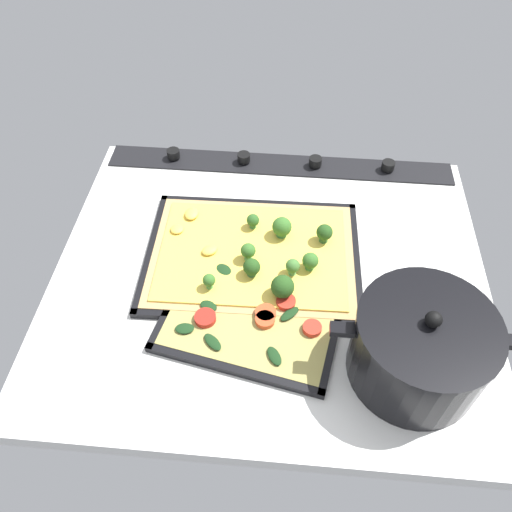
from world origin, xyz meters
The scene contains 7 objects.
ground_plane centered at (0.00, 0.00, -1.50)cm, with size 78.45×67.64×3.00cm, color silver.
stove_control_panel centered at (0.00, -30.32, 0.55)cm, with size 75.31×7.00×2.60cm.
baking_tray_front centered at (3.37, -2.92, 0.36)cm, with size 40.04×30.11×1.30cm.
broccoli_pizza centered at (2.69, -2.59, 1.66)cm, with size 37.59×27.66×5.70cm.
baking_tray_back centered at (2.12, 9.66, 0.38)cm, with size 33.34×28.82×1.30cm.
veggie_pizza_back centered at (2.07, 9.86, 1.08)cm, with size 30.52×25.99×1.90cm.
cooking_pot centered at (-23.42, 17.62, 6.46)cm, with size 27.37×20.58×15.23cm.
Camera 1 is at (-2.58, 58.10, 72.34)cm, focal length 35.68 mm.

